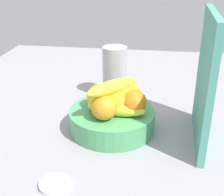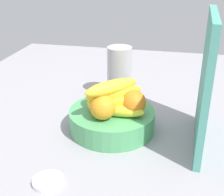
{
  "view_description": "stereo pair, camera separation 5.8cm",
  "coord_description": "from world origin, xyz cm",
  "px_view_note": "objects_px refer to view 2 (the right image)",
  "views": [
    {
      "loc": [
        78.21,
        10.51,
        48.18
      ],
      "look_at": [
        -1.8,
        -1.02,
        10.48
      ],
      "focal_mm": 48.96,
      "sensor_mm": 36.0,
      "label": 1
    },
    {
      "loc": [
        77.18,
        16.2,
        48.18
      ],
      "look_at": [
        -1.8,
        -1.02,
        10.48
      ],
      "focal_mm": 48.96,
      "sensor_mm": 36.0,
      "label": 2
    }
  ],
  "objects_px": {
    "orange_front_right": "(100,96)",
    "cutting_board": "(205,83)",
    "jar_lid": "(48,181)",
    "orange_front_left": "(119,94)",
    "banana_bunch": "(115,98)",
    "orange_center": "(103,107)",
    "orange_back_left": "(133,103)",
    "thermos_tumbler": "(119,73)",
    "fruit_bowl": "(112,120)"
  },
  "relations": [
    {
      "from": "orange_center",
      "to": "cutting_board",
      "type": "distance_m",
      "value": 0.28
    },
    {
      "from": "fruit_bowl",
      "to": "orange_back_left",
      "type": "relative_size",
      "value": 3.46
    },
    {
      "from": "orange_front_right",
      "to": "cutting_board",
      "type": "distance_m",
      "value": 0.3
    },
    {
      "from": "orange_front_right",
      "to": "cutting_board",
      "type": "xyz_separation_m",
      "value": [
        0.03,
        0.29,
        0.08
      ]
    },
    {
      "from": "banana_bunch",
      "to": "cutting_board",
      "type": "height_order",
      "value": "cutting_board"
    },
    {
      "from": "jar_lid",
      "to": "thermos_tumbler",
      "type": "bearing_deg",
      "value": 172.33
    },
    {
      "from": "orange_front_right",
      "to": "banana_bunch",
      "type": "height_order",
      "value": "banana_bunch"
    },
    {
      "from": "orange_back_left",
      "to": "fruit_bowl",
      "type": "bearing_deg",
      "value": -99.73
    },
    {
      "from": "orange_front_left",
      "to": "jar_lid",
      "type": "relative_size",
      "value": 1.0
    },
    {
      "from": "thermos_tumbler",
      "to": "cutting_board",
      "type": "bearing_deg",
      "value": 47.73
    },
    {
      "from": "fruit_bowl",
      "to": "cutting_board",
      "type": "xyz_separation_m",
      "value": [
        0.01,
        0.25,
        0.15
      ]
    },
    {
      "from": "orange_front_left",
      "to": "cutting_board",
      "type": "height_order",
      "value": "cutting_board"
    },
    {
      "from": "fruit_bowl",
      "to": "orange_back_left",
      "type": "distance_m",
      "value": 0.1
    },
    {
      "from": "orange_center",
      "to": "banana_bunch",
      "type": "distance_m",
      "value": 0.04
    },
    {
      "from": "cutting_board",
      "to": "thermos_tumbler",
      "type": "xyz_separation_m",
      "value": [
        -0.25,
        -0.28,
        -0.08
      ]
    },
    {
      "from": "fruit_bowl",
      "to": "orange_back_left",
      "type": "height_order",
      "value": "orange_back_left"
    },
    {
      "from": "orange_front_right",
      "to": "jar_lid",
      "type": "height_order",
      "value": "orange_front_right"
    },
    {
      "from": "orange_front_left",
      "to": "orange_front_right",
      "type": "xyz_separation_m",
      "value": [
        0.03,
        -0.05,
        0.0
      ]
    },
    {
      "from": "orange_center",
      "to": "jar_lid",
      "type": "height_order",
      "value": "orange_center"
    },
    {
      "from": "orange_front_left",
      "to": "orange_center",
      "type": "relative_size",
      "value": 1.0
    },
    {
      "from": "orange_front_left",
      "to": "orange_front_right",
      "type": "relative_size",
      "value": 1.0
    },
    {
      "from": "orange_front_right",
      "to": "fruit_bowl",
      "type": "bearing_deg",
      "value": 73.35
    },
    {
      "from": "banana_bunch",
      "to": "fruit_bowl",
      "type": "bearing_deg",
      "value": -152.97
    },
    {
      "from": "orange_front_right",
      "to": "jar_lid",
      "type": "bearing_deg",
      "value": -10.57
    },
    {
      "from": "orange_front_left",
      "to": "cutting_board",
      "type": "xyz_separation_m",
      "value": [
        0.05,
        0.24,
        0.08
      ]
    },
    {
      "from": "orange_center",
      "to": "orange_back_left",
      "type": "relative_size",
      "value": 1.0
    },
    {
      "from": "orange_center",
      "to": "banana_bunch",
      "type": "bearing_deg",
      "value": 137.17
    },
    {
      "from": "orange_front_right",
      "to": "banana_bunch",
      "type": "xyz_separation_m",
      "value": [
        0.04,
        0.05,
        0.02
      ]
    },
    {
      "from": "orange_front_left",
      "to": "orange_center",
      "type": "height_order",
      "value": "same"
    },
    {
      "from": "jar_lid",
      "to": "orange_front_left",
      "type": "bearing_deg",
      "value": 161.19
    },
    {
      "from": "orange_back_left",
      "to": "cutting_board",
      "type": "distance_m",
      "value": 0.2
    },
    {
      "from": "orange_front_right",
      "to": "orange_center",
      "type": "height_order",
      "value": "same"
    },
    {
      "from": "orange_front_right",
      "to": "orange_center",
      "type": "relative_size",
      "value": 1.0
    },
    {
      "from": "orange_center",
      "to": "thermos_tumbler",
      "type": "bearing_deg",
      "value": -177.95
    },
    {
      "from": "banana_bunch",
      "to": "orange_front_left",
      "type": "bearing_deg",
      "value": 179.97
    },
    {
      "from": "fruit_bowl",
      "to": "banana_bunch",
      "type": "relative_size",
      "value": 1.45
    },
    {
      "from": "cutting_board",
      "to": "orange_front_right",
      "type": "bearing_deg",
      "value": -92.18
    },
    {
      "from": "orange_center",
      "to": "thermos_tumbler",
      "type": "relative_size",
      "value": 0.39
    },
    {
      "from": "cutting_board",
      "to": "thermos_tumbler",
      "type": "distance_m",
      "value": 0.38
    },
    {
      "from": "fruit_bowl",
      "to": "thermos_tumbler",
      "type": "relative_size",
      "value": 1.34
    },
    {
      "from": "orange_back_left",
      "to": "cutting_board",
      "type": "xyz_separation_m",
      "value": [
        0.0,
        0.19,
        0.08
      ]
    },
    {
      "from": "thermos_tumbler",
      "to": "orange_front_right",
      "type": "bearing_deg",
      "value": -3.99
    },
    {
      "from": "orange_back_left",
      "to": "orange_front_left",
      "type": "bearing_deg",
      "value": -135.61
    },
    {
      "from": "orange_front_right",
      "to": "jar_lid",
      "type": "xyz_separation_m",
      "value": [
        0.28,
        -0.05,
        -0.1
      ]
    },
    {
      "from": "orange_front_left",
      "to": "orange_front_right",
      "type": "bearing_deg",
      "value": -61.42
    },
    {
      "from": "orange_front_left",
      "to": "cutting_board",
      "type": "relative_size",
      "value": 0.21
    },
    {
      "from": "banana_bunch",
      "to": "orange_center",
      "type": "bearing_deg",
      "value": -42.83
    },
    {
      "from": "cutting_board",
      "to": "thermos_tumbler",
      "type": "relative_size",
      "value": 1.88
    },
    {
      "from": "orange_front_left",
      "to": "banana_bunch",
      "type": "height_order",
      "value": "banana_bunch"
    },
    {
      "from": "orange_front_right",
      "to": "cutting_board",
      "type": "relative_size",
      "value": 0.21
    }
  ]
}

